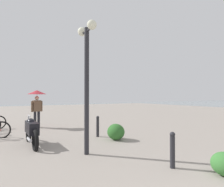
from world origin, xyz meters
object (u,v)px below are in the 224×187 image
Objects in this scene: lamppost at (87,67)px; bollard_near at (172,149)px; pedestrian at (37,98)px; motorcycle at (32,131)px; bollard_mid at (98,126)px.

bollard_near is (-2.09, -1.30, -2.15)m from lamppost.
motorcycle is at bearing 167.04° from pedestrian.
pedestrian is at bearing 24.31° from bollard_mid.
lamppost is 4.42× the size of bollard_mid.
bollard_near is at bearing -148.29° from motorcycle.
lamppost is at bearing 145.14° from bollard_mid.
pedestrian is (5.88, 0.31, -1.00)m from lamppost.
bollard_near is (-7.98, -1.62, -1.15)m from pedestrian.
pedestrian is 4.37m from bollard_mid.
pedestrian reaches higher than bollard_near.
bollard_mid is (-3.84, -1.74, -1.14)m from pedestrian.
lamppost reaches higher than bollard_mid.
pedestrian reaches higher than motorcycle.
lamppost is at bearing -148.48° from motorcycle.
bollard_mid is (0.06, -2.63, -0.05)m from motorcycle.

